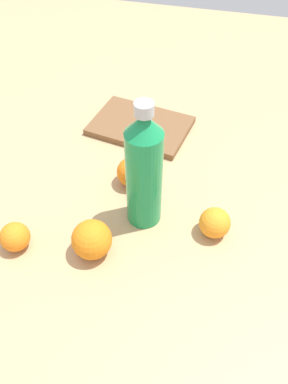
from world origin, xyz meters
name	(u,v)px	position (x,y,z in m)	size (l,w,h in m)	color
ground_plane	(146,227)	(0.00, 0.00, 0.00)	(2.40, 2.40, 0.00)	tan
water_bottle	(144,171)	(-0.01, 0.03, 0.14)	(0.08, 0.08, 0.30)	#198C4C
orange_0	(15,237)	(-0.25, -0.12, 0.03)	(0.06, 0.06, 0.06)	orange
orange_1	(215,223)	(0.15, 0.02, 0.03)	(0.07, 0.07, 0.07)	orange
orange_2	(92,240)	(-0.09, -0.09, 0.04)	(0.08, 0.08, 0.08)	orange
orange_3	(132,172)	(-0.07, 0.13, 0.04)	(0.07, 0.07, 0.07)	orange
cutting_board	(140,126)	(-0.10, 0.34, 0.01)	(0.27, 0.18, 0.02)	brown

